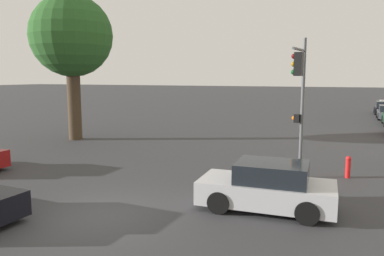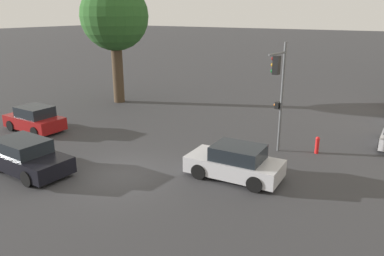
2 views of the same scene
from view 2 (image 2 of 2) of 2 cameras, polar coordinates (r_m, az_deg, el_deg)
ground_plane at (r=17.51m, az=-10.60°, el=-6.91°), size 300.00×300.00×0.00m
street_tree at (r=30.63m, az=-11.72°, el=16.18°), size 5.27×5.27×9.40m
traffic_signal at (r=19.24m, az=13.06°, el=6.54°), size 0.48×1.84×5.68m
crossing_car_0 at (r=25.10m, az=-22.85°, el=1.22°), size 3.91×1.98×1.55m
crossing_car_1 at (r=16.70m, az=6.59°, el=-5.26°), size 4.26×2.16×1.52m
crossing_car_2 at (r=18.89m, az=-24.07°, el=-3.98°), size 4.72×2.19×1.53m
fire_hydrant at (r=20.52m, az=18.53°, el=-2.40°), size 0.22×0.22×0.92m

